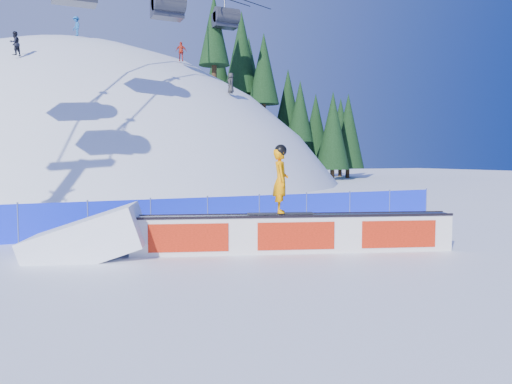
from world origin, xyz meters
name	(u,v)px	position (x,y,z in m)	size (l,w,h in m)	color
ground	(228,257)	(0.00, 0.00, 0.00)	(160.00, 160.00, 0.00)	white
snow_hill	(82,354)	(0.00, 42.00, -18.00)	(64.00, 64.00, 64.00)	white
treeline	(284,96)	(23.44, 41.22, 9.85)	(22.20, 13.15, 21.06)	#372516
safety_fence	(180,216)	(0.00, 4.50, 0.60)	(22.05, 0.05, 1.30)	#132CF7
rail_box	(294,233)	(1.88, -0.16, 0.52)	(8.54, 3.35, 1.05)	silver
snow_ramp	(87,257)	(-3.34, 1.57, 0.00)	(2.87, 1.91, 1.08)	white
snowboarder	(281,180)	(1.51, -0.04, 1.98)	(1.82, 0.88, 1.89)	black
distant_skiers	(119,48)	(2.36, 30.12, 11.50)	(16.85, 9.33, 6.96)	black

